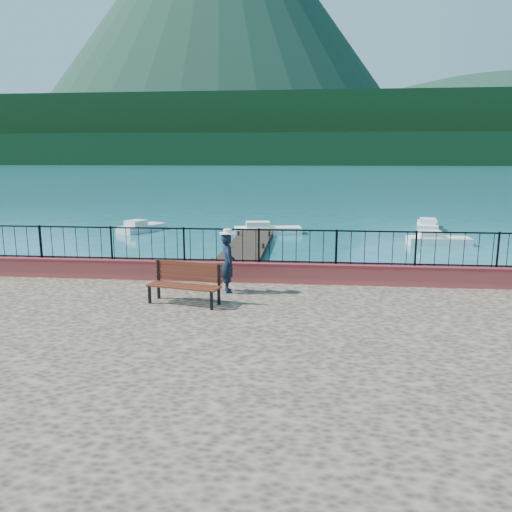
% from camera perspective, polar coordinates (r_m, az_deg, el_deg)
% --- Properties ---
extents(ground, '(2000.00, 2000.00, 0.00)m').
position_cam_1_polar(ground, '(11.45, 0.01, -13.37)').
color(ground, '#19596B').
rests_on(ground, ground).
extents(parapet, '(28.00, 0.46, 0.58)m').
position_cam_1_polar(parapet, '(14.47, 1.51, -1.85)').
color(parapet, '#A2403A').
rests_on(parapet, promenade).
extents(railing, '(27.00, 0.05, 0.95)m').
position_cam_1_polar(railing, '(14.32, 1.53, 1.13)').
color(railing, black).
rests_on(railing, parapet).
extents(dock, '(2.00, 16.00, 0.30)m').
position_cam_1_polar(dock, '(23.03, -1.88, -0.32)').
color(dock, '#2D231C').
rests_on(dock, ground).
extents(far_forest, '(900.00, 60.00, 18.00)m').
position_cam_1_polar(far_forest, '(310.39, 5.82, 11.99)').
color(far_forest, black).
rests_on(far_forest, ground).
extents(foothills, '(900.00, 120.00, 44.00)m').
position_cam_1_polar(foothills, '(370.76, 5.89, 13.87)').
color(foothills, black).
rests_on(foothills, ground).
extents(volcano, '(560.00, 560.00, 380.00)m').
position_cam_1_polar(volcano, '(744.02, -4.07, 25.66)').
color(volcano, '#142D23').
rests_on(volcano, ground).
extents(park_bench, '(1.91, 0.97, 1.01)m').
position_cam_1_polar(park_bench, '(12.47, -8.14, -4.06)').
color(park_bench, black).
rests_on(park_bench, promenade).
extents(person, '(0.55, 0.67, 1.59)m').
position_cam_1_polar(person, '(13.31, -3.23, -0.81)').
color(person, black).
rests_on(person, promenade).
extents(hat, '(0.44, 0.44, 0.12)m').
position_cam_1_polar(hat, '(13.16, -3.27, 2.83)').
color(hat, white).
rests_on(hat, person).
extents(boat_2, '(3.34, 1.38, 0.80)m').
position_cam_1_polar(boat_2, '(29.31, 20.18, 1.99)').
color(boat_2, silver).
rests_on(boat_2, ground).
extents(boat_3, '(2.64, 3.49, 0.80)m').
position_cam_1_polar(boat_3, '(33.41, -12.95, 3.46)').
color(boat_3, silver).
rests_on(boat_3, ground).
extents(boat_4, '(4.35, 1.95, 0.80)m').
position_cam_1_polar(boat_4, '(31.50, 1.35, 3.28)').
color(boat_4, silver).
rests_on(boat_4, ground).
extents(boat_5, '(2.04, 3.85, 0.80)m').
position_cam_1_polar(boat_5, '(35.57, 19.00, 3.59)').
color(boat_5, silver).
rests_on(boat_5, ground).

